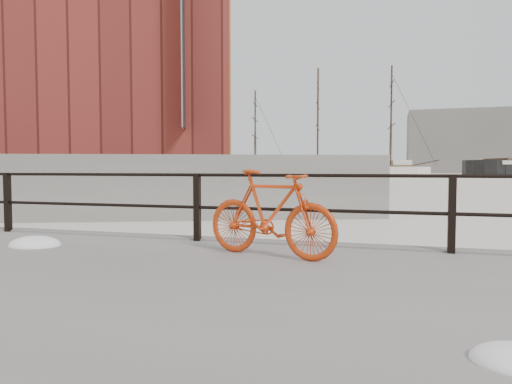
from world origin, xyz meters
The scene contains 14 objects.
ground centered at (0.00, 0.00, 0.00)m, with size 400.00×400.00×0.00m, color white.
far_quay centered at (-40.00, 72.00, 0.90)m, with size 24.00×150.00×1.80m, color gray.
guardrail centered at (0.00, -0.15, 0.85)m, with size 28.00×0.10×1.00m, color black, non-canonical shape.
bicycle centered at (-2.15, -1.03, 0.88)m, with size 1.76×0.26×1.06m, color red.
schooner_mid centered at (-7.59, 81.94, 0.00)m, with size 29.79×12.60×21.35m, color silver, non-canonical shape.
schooner_left centered at (-31.11, 77.84, 0.00)m, with size 22.45×10.20×17.24m, color silver, non-canonical shape.
workboat_near centered at (-22.47, 25.11, 0.00)m, with size 12.15×4.05×7.00m, color black, non-canonical shape.
workboat_far centered at (-30.15, 44.07, 0.00)m, with size 10.74×3.71×7.00m, color black, non-canonical shape.
apartment_terracotta centered at (-21.25, 20.26, 11.90)m, with size 20.00×15.00×20.20m, color maroon.
apartment_mustard centered at (-29.49, 40.65, 12.90)m, with size 22.00×15.00×22.20m, color gold.
apartment_cream centered at (-38.11, 61.98, 12.40)m, with size 20.00×15.00×21.20m, color beige.
apartment_grey centered at (-46.35, 82.38, 13.40)m, with size 22.00×15.00×23.20m, color #9FA09A.
apartment_brick centered at (-54.97, 103.70, 12.40)m, with size 24.00×15.00×21.20m, color brown.
industrial_west centered at (20.00, 140.00, 9.00)m, with size 32.00×18.00×18.00m, color gray.
Camera 1 is at (-0.75, -6.36, 1.43)m, focal length 32.00 mm.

